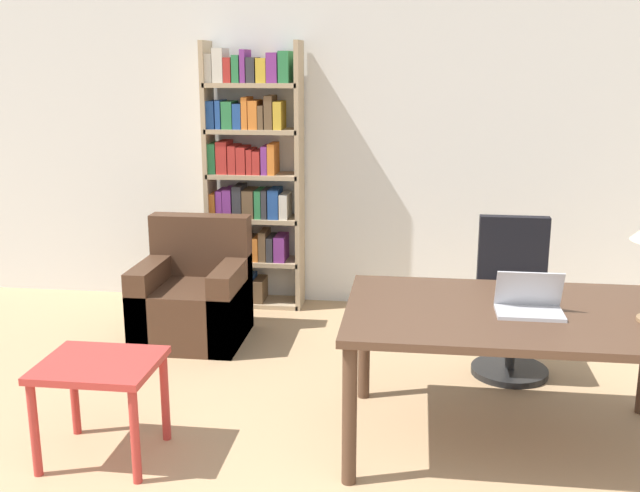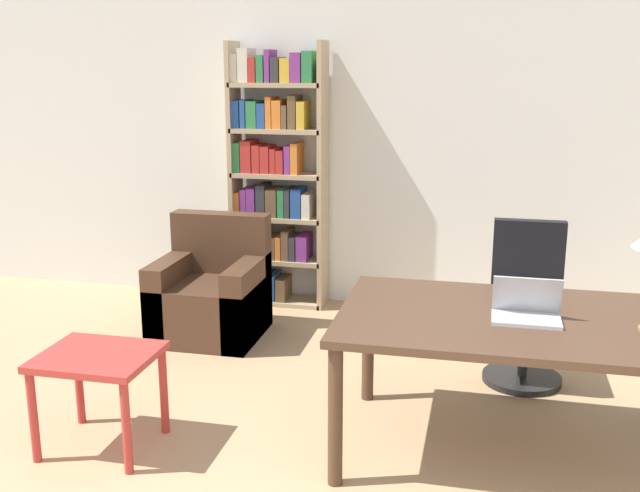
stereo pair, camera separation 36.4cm
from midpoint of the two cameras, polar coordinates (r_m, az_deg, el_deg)
wall_back at (r=5.95m, az=10.48°, el=7.93°), size 8.00×0.06×2.70m
desk at (r=3.85m, az=17.19°, el=-6.29°), size 1.71×1.06×0.74m
laptop at (r=3.78m, az=18.15°, el=-4.71°), size 0.32×0.21×0.21m
office_chair at (r=4.87m, az=17.50°, el=-4.59°), size 0.49×0.49×0.99m
side_table_blue at (r=3.95m, az=-14.00°, el=-9.15°), size 0.57×0.50×0.51m
armchair at (r=5.46m, az=-6.40°, el=-3.86°), size 0.73×0.70×0.86m
bookshelf at (r=5.98m, az=-1.80°, el=5.20°), size 0.76×0.28×2.10m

